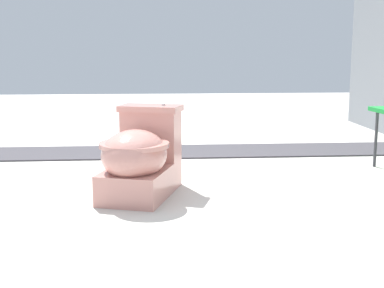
# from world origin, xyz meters

# --- Properties ---
(ground_plane) EXTENTS (14.00, 14.00, 0.00)m
(ground_plane) POSITION_xyz_m (0.00, 0.00, 0.00)
(ground_plane) COLOR beige
(gravel_strip) EXTENTS (0.56, 8.00, 0.01)m
(gravel_strip) POSITION_xyz_m (-1.22, 0.50, 0.01)
(gravel_strip) COLOR #423F44
(gravel_strip) RESTS_ON ground
(toilet) EXTENTS (0.71, 0.54, 0.52)m
(toilet) POSITION_xyz_m (0.07, 0.08, 0.22)
(toilet) COLOR tan
(toilet) RESTS_ON ground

